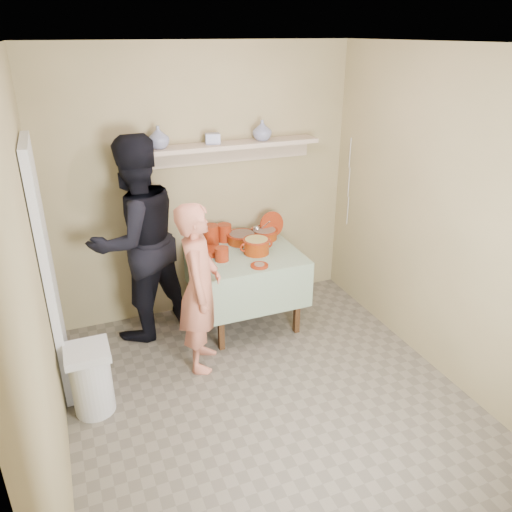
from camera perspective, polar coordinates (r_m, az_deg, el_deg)
name	(u,v)px	position (r m, az deg, el deg)	size (l,w,h in m)	color
ground	(274,407)	(4.05, 2.08, -16.88)	(3.50, 3.50, 0.00)	#6D6455
tile_panel	(49,273)	(4.08, -22.61, -1.76)	(0.06, 0.70, 2.00)	silver
plate_stack_a	(211,235)	(4.85, -5.18, 2.39)	(0.15, 0.15, 0.20)	maroon
plate_stack_b	(224,233)	(4.94, -3.64, 2.67)	(0.14, 0.14, 0.17)	maroon
bowl_stack	(222,254)	(4.52, -3.94, 0.22)	(0.13, 0.13, 0.13)	maroon
empty_bowl	(211,252)	(4.66, -5.20, 0.50)	(0.19, 0.19, 0.06)	maroon
propped_lid	(272,224)	(5.05, 1.81, 3.63)	(0.26, 0.26, 0.02)	maroon
vase_right	(262,130)	(4.83, 0.71, 14.17)	(0.18, 0.18, 0.19)	navy
vase_left	(158,137)	(4.56, -11.10, 13.17)	(0.19, 0.19, 0.20)	navy
ceramic_box	(213,139)	(4.70, -4.98, 13.22)	(0.13, 0.09, 0.09)	navy
person_cook	(200,288)	(4.13, -6.46, -3.66)	(0.54, 0.35, 1.47)	#CE7459
person_helper	(137,240)	(4.61, -13.47, 1.75)	(0.92, 0.72, 1.90)	black
room_shell	(278,211)	(3.22, 2.51, 5.19)	(3.04, 3.54, 2.62)	tan
serving_table	(245,263)	(4.77, -1.26, -0.75)	(0.97, 0.97, 0.76)	#4C2D16
cazuela_meat_a	(242,237)	(4.90, -1.64, 2.17)	(0.30, 0.30, 0.10)	maroon
cazuela_meat_b	(264,233)	(4.99, 0.93, 2.63)	(0.28, 0.28, 0.10)	maroon
ladle	(257,229)	(4.97, 0.14, 3.15)	(0.08, 0.26, 0.19)	silver
cazuela_rice	(256,245)	(4.65, 0.05, 1.29)	(0.33, 0.25, 0.14)	maroon
front_plate	(259,265)	(4.41, 0.39, -1.08)	(0.16, 0.16, 0.03)	maroon
wall_shelf	(225,148)	(4.76, -3.57, 12.27)	(1.80, 0.25, 0.21)	#C0A88F
trash_bin	(91,380)	(4.04, -18.31, -13.28)	(0.32, 0.32, 0.56)	silver
electrical_cord	(349,182)	(5.25, 10.57, 8.28)	(0.01, 0.05, 0.90)	silver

